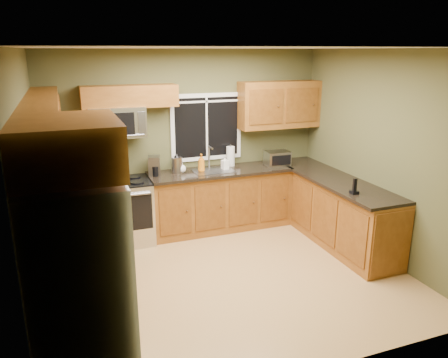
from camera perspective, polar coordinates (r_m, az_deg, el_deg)
floor at (r=5.51m, az=0.80°, el=-12.59°), size 4.20×4.20×0.00m
ceiling at (r=4.81m, az=0.94°, el=16.76°), size 4.20×4.20×0.00m
back_wall at (r=6.66m, az=-4.78°, el=4.93°), size 4.20×0.00×4.20m
front_wall at (r=3.47m, az=11.78°, el=-6.37°), size 4.20×0.00×4.20m
left_wall at (r=4.69m, az=-23.81°, el=-1.40°), size 0.00×3.60×3.60m
right_wall at (r=6.06m, az=19.73°, el=2.86°), size 0.00×3.60×3.60m
window at (r=6.69m, az=-2.30°, el=6.80°), size 1.12×0.03×1.02m
base_cabinets_left at (r=5.44m, az=-19.31°, el=-8.69°), size 0.60×2.65×0.90m
countertop_left at (r=5.26m, az=-19.52°, el=-4.01°), size 0.65×2.65×0.04m
base_cabinets_back at (r=6.74m, az=-0.51°, el=-2.80°), size 2.17×0.60×0.90m
countertop_back at (r=6.58m, az=-0.44°, el=1.00°), size 2.17×0.65×0.04m
base_cabinets_peninsula at (r=6.55m, az=13.93°, el=-3.91°), size 0.60×2.52×0.90m
countertop_peninsula at (r=6.39m, az=14.00°, el=0.03°), size 0.65×2.50×0.04m
upper_cabinets_left at (r=5.03m, az=-22.36°, el=5.90°), size 0.33×2.65×0.72m
upper_cabinets_back_left at (r=6.22m, az=-12.21°, el=10.52°), size 1.30×0.33×0.30m
upper_cabinets_back_right at (r=6.95m, az=7.23°, el=9.61°), size 1.30×0.33×0.72m
upper_cabinet_over_fridge at (r=3.25m, az=-19.85°, el=4.02°), size 0.72×0.90×0.38m
refrigerator at (r=3.65m, az=-18.08°, el=-13.57°), size 0.74×0.90×1.80m
range at (r=6.39m, az=-12.89°, el=-4.17°), size 0.76×0.69×0.94m
microwave at (r=6.20m, az=-13.81°, el=7.23°), size 0.76×0.41×0.42m
sink at (r=6.55m, az=-1.44°, el=1.22°), size 0.60×0.42×0.36m
toaster_oven at (r=6.87m, az=6.98°, el=2.69°), size 0.38×0.30×0.23m
coffee_maker at (r=6.37m, az=-9.08°, el=1.65°), size 0.21×0.25×0.28m
kettle at (r=6.44m, az=-6.17°, el=1.97°), size 0.18×0.18×0.29m
paper_towel_roll at (r=6.79m, az=0.86°, el=3.00°), size 0.17×0.17×0.34m
soap_bottle_a at (r=6.47m, az=-2.98°, el=2.12°), size 0.11×0.11×0.27m
soap_bottle_b at (r=6.60m, az=0.13°, el=2.17°), size 0.11×0.11×0.21m
soap_bottle_c at (r=6.46m, az=-5.56°, el=1.55°), size 0.13×0.13×0.16m
cordless_phone at (r=5.72m, az=16.67°, el=-1.28°), size 0.09×0.09×0.20m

